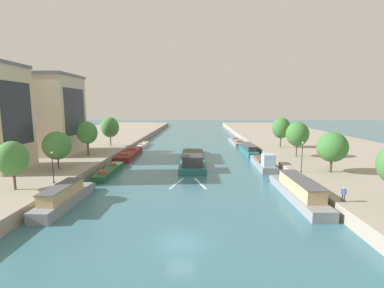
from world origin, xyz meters
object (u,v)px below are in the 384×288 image
(person_on_quay, at_px, (344,193))
(moored_boat_right_near, at_px, (263,163))
(moored_boat_left_end, at_px, (64,197))
(moored_boat_right_lone, at_px, (298,190))
(moored_boat_left_downstream, at_px, (143,145))
(lamppost_left_bank, at_px, (53,166))
(lamppost_right_bank, at_px, (302,156))
(tree_left_second, at_px, (110,127))
(moored_boat_left_near, at_px, (109,171))
(tree_right_midway, at_px, (281,128))
(moored_boat_right_midway, at_px, (249,149))
(moored_boat_left_gap_after, at_px, (130,154))
(tree_left_third, at_px, (12,158))
(tree_right_past_mid, at_px, (332,147))
(tree_left_end_of_row, at_px, (87,133))
(tree_left_past_mid, at_px, (57,146))
(barge_midriver, at_px, (193,159))
(moored_boat_right_upstream, at_px, (237,142))
(tree_right_far, at_px, (297,134))

(person_on_quay, bearing_deg, moored_boat_right_near, 97.64)
(moored_boat_left_end, distance_m, moored_boat_right_lone, 29.05)
(moored_boat_left_downstream, xyz_separation_m, lamppost_left_bank, (-3.31, -42.18, 3.46))
(lamppost_left_bank, height_order, lamppost_right_bank, lamppost_right_bank)
(tree_left_second, relative_size, lamppost_right_bank, 1.55)
(moored_boat_left_near, distance_m, tree_right_midway, 42.15)
(moored_boat_right_near, distance_m, moored_boat_right_midway, 15.58)
(tree_left_second, bearing_deg, moored_boat_left_gap_after, -41.05)
(tree_left_third, distance_m, person_on_quay, 38.70)
(tree_left_third, bearing_deg, tree_right_past_mid, 12.73)
(tree_left_second, height_order, person_on_quay, tree_left_second)
(tree_left_end_of_row, bearing_deg, moored_boat_left_end, -74.00)
(lamppost_right_bank, bearing_deg, tree_right_past_mid, 3.15)
(moored_boat_left_near, relative_size, lamppost_right_bank, 2.61)
(moored_boat_left_downstream, distance_m, tree_left_past_mid, 35.18)
(moored_boat_left_near, distance_m, tree_right_past_mid, 37.06)
(moored_boat_right_lone, distance_m, tree_left_end_of_row, 41.66)
(barge_midriver, xyz_separation_m, lamppost_right_bank, (17.23, -14.06, 3.37))
(moored_boat_right_upstream, bearing_deg, lamppost_left_bank, -122.46)
(barge_midriver, height_order, lamppost_right_bank, lamppost_right_bank)
(moored_boat_left_downstream, bearing_deg, barge_midriver, -55.02)
(moored_boat_right_midway, bearing_deg, tree_left_third, -135.30)
(moored_boat_left_gap_after, xyz_separation_m, moored_boat_left_downstream, (0.10, 14.81, -0.09))
(person_on_quay, bearing_deg, tree_left_second, 134.37)
(tree_right_past_mid, bearing_deg, moored_boat_right_midway, 107.75)
(moored_boat_left_gap_after, height_order, moored_boat_left_downstream, moored_boat_left_gap_after)
(tree_left_past_mid, bearing_deg, person_on_quay, -20.22)
(moored_boat_right_near, xyz_separation_m, tree_left_end_of_row, (-35.54, 3.25, 5.39))
(moored_boat_left_near, height_order, moored_boat_right_midway, moored_boat_right_midway)
(barge_midriver, relative_size, tree_left_third, 4.04)
(tree_left_past_mid, relative_size, lamppost_right_bank, 1.29)
(moored_boat_left_near, height_order, lamppost_right_bank, lamppost_right_bank)
(moored_boat_right_near, distance_m, lamppost_left_bank, 36.25)
(tree_left_end_of_row, bearing_deg, moored_boat_left_near, -50.27)
(moored_boat_right_midway, xyz_separation_m, tree_left_third, (-35.40, -35.03, 4.54))
(moored_boat_left_downstream, distance_m, lamppost_left_bank, 42.45)
(barge_midriver, xyz_separation_m, tree_left_end_of_row, (-21.74, -0.93, 5.51))
(tree_right_midway, bearing_deg, tree_right_past_mid, -89.44)
(moored_boat_left_near, bearing_deg, moored_boat_right_upstream, 54.09)
(moored_boat_left_near, distance_m, tree_left_second, 23.32)
(moored_boat_left_end, distance_m, tree_left_third, 8.07)
(tree_left_past_mid, height_order, person_on_quay, tree_left_past_mid)
(moored_boat_left_end, xyz_separation_m, tree_left_end_of_row, (-6.81, 23.77, 5.26))
(tree_left_past_mid, bearing_deg, moored_boat_left_downstream, 78.67)
(barge_midriver, xyz_separation_m, moored_boat_right_midway, (13.82, 11.40, 0.15))
(tree_right_far, bearing_deg, lamppost_left_bank, -153.41)
(moored_boat_right_lone, bearing_deg, lamppost_left_bank, 178.24)
(moored_boat_left_near, relative_size, moored_boat_left_downstream, 1.21)
(moored_boat_right_lone, relative_size, lamppost_right_bank, 3.34)
(moored_boat_right_lone, height_order, tree_left_end_of_row, tree_left_end_of_row)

